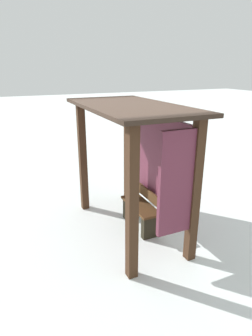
{
  "coord_description": "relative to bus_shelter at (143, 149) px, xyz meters",
  "views": [
    {
      "loc": [
        4.54,
        -2.11,
        3.05
      ],
      "look_at": [
        -0.12,
        -0.02,
        1.25
      ],
      "focal_mm": 30.74,
      "sensor_mm": 36.0,
      "label": 1
    }
  ],
  "objects": [
    {
      "name": "bus_shelter",
      "position": [
        0.0,
        0.0,
        0.0
      ],
      "size": [
        2.92,
        1.51,
        2.45
      ],
      "color": "#3C2517",
      "rests_on": "ground"
    },
    {
      "name": "bench_left_inside",
      "position": [
        -0.11,
        0.05,
        -1.31
      ],
      "size": [
        1.04,
        0.39,
        0.77
      ],
      "color": "#482E18",
      "rests_on": "ground"
    },
    {
      "name": "ground_plane",
      "position": [
        -0.11,
        -0.21,
        -1.67
      ],
      "size": [
        60.0,
        60.0,
        0.0
      ],
      "primitive_type": "plane",
      "color": "white"
    }
  ]
}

